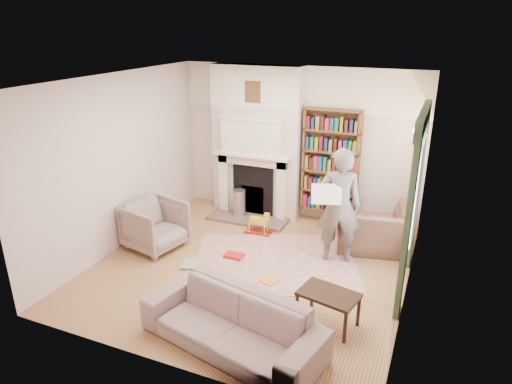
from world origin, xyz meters
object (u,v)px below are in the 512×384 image
at_px(bookcase, 331,162).
at_px(coffee_table, 328,309).
at_px(man_reading, 339,206).
at_px(rocking_horse, 258,223).
at_px(armchair_left, 155,225).
at_px(paraffin_heater, 239,204).
at_px(sofa, 232,323).
at_px(armchair_reading, 373,227).

relative_size(bookcase, coffee_table, 2.64).
height_order(man_reading, rocking_horse, man_reading).
distance_m(bookcase, man_reading, 1.46).
bearing_deg(armchair_left, paraffin_heater, -12.00).
xyz_separation_m(bookcase, coffee_table, (0.78, -3.00, -0.95)).
bearing_deg(rocking_horse, paraffin_heater, 137.43).
relative_size(sofa, coffee_table, 3.08).
bearing_deg(paraffin_heater, coffee_table, -47.04).
relative_size(bookcase, paraffin_heater, 3.36).
height_order(armchair_reading, coffee_table, armchair_reading).
xyz_separation_m(armchair_left, sofa, (2.22, -1.72, -0.08)).
distance_m(armchair_reading, man_reading, 0.92).
xyz_separation_m(bookcase, sofa, (-0.13, -3.81, -0.86)).
distance_m(bookcase, armchair_reading, 1.44).
xyz_separation_m(man_reading, rocking_horse, (-1.47, 0.38, -0.70)).
bearing_deg(paraffin_heater, rocking_horse, -40.67).
relative_size(bookcase, armchair_reading, 1.60).
height_order(sofa, coffee_table, sofa).
xyz_separation_m(sofa, paraffin_heater, (-1.47, 3.37, -0.04)).
bearing_deg(coffee_table, bookcase, 116.67).
bearing_deg(bookcase, coffee_table, -75.38).
distance_m(man_reading, paraffin_heater, 2.35).
relative_size(armchair_reading, man_reading, 0.64).
bearing_deg(man_reading, armchair_left, -3.39).
xyz_separation_m(bookcase, armchair_reading, (0.93, -0.75, -0.80)).
bearing_deg(armchair_left, rocking_horse, -37.82).
bearing_deg(armchair_reading, armchair_left, 10.66).
bearing_deg(coffee_table, rocking_horse, 143.13).
bearing_deg(man_reading, bookcase, -88.29).
xyz_separation_m(armchair_reading, paraffin_heater, (-2.53, 0.30, -0.10)).
distance_m(armchair_left, sofa, 2.81).
height_order(bookcase, coffee_table, bookcase).
relative_size(man_reading, paraffin_heater, 3.30).
bearing_deg(paraffin_heater, bookcase, 15.63).
relative_size(sofa, rocking_horse, 4.57).
xyz_separation_m(armchair_reading, rocking_horse, (-1.92, -0.22, -0.17)).
height_order(sofa, man_reading, man_reading).
xyz_separation_m(armchair_left, paraffin_heater, (0.75, 1.64, -0.12)).
xyz_separation_m(coffee_table, paraffin_heater, (-2.38, 2.55, 0.05)).
xyz_separation_m(sofa, man_reading, (0.61, 2.47, 0.59)).
bearing_deg(paraffin_heater, armchair_left, -114.67).
bearing_deg(man_reading, coffee_table, 82.16).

